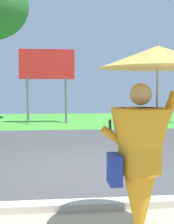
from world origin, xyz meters
The scene contains 3 objects.
ground_plane centered at (0.00, 2.95, -0.05)m, with size 40.00×22.00×0.20m.
monk_pedestrian centered at (0.30, -3.08, 1.17)m, with size 1.17×1.17×2.13m.
roadside_billboard centered at (-1.03, 8.40, 2.55)m, with size 2.60×0.12×3.50m.
Camera 1 is at (-0.59, -6.02, 1.64)m, focal length 48.34 mm.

